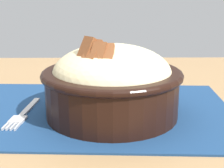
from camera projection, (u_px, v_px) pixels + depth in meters
table at (66, 149)px, 0.54m from camera, size 1.33×0.92×0.72m
placemat at (88, 110)px, 0.53m from camera, size 0.48×0.32×0.00m
bowl at (112, 82)px, 0.49m from camera, size 0.26×0.26×0.13m
fork at (23, 114)px, 0.51m from camera, size 0.03×0.14×0.00m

